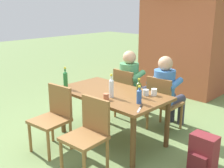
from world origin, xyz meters
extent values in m
plane|color=#6B844C|center=(0.00, 0.00, 0.00)|extent=(24.00, 24.00, 0.00)
cube|color=brown|center=(0.00, 0.00, 0.70)|extent=(1.57, 0.88, 0.04)
cylinder|color=brown|center=(-0.70, -0.36, 0.34)|extent=(0.07, 0.07, 0.68)
cylinder|color=brown|center=(0.70, -0.36, 0.34)|extent=(0.07, 0.07, 0.68)
cylinder|color=brown|center=(-0.70, 0.36, 0.34)|extent=(0.07, 0.07, 0.68)
cylinder|color=brown|center=(0.70, 0.36, 0.34)|extent=(0.07, 0.07, 0.68)
cube|color=olive|center=(-0.35, 0.82, 0.43)|extent=(0.44, 0.44, 0.04)
cube|color=olive|center=(-0.35, 0.62, 0.66)|extent=(0.42, 0.04, 0.42)
cylinder|color=olive|center=(-0.16, 1.01, 0.21)|extent=(0.04, 0.04, 0.41)
cylinder|color=olive|center=(-0.54, 1.01, 0.21)|extent=(0.04, 0.04, 0.41)
cylinder|color=olive|center=(-0.16, 0.63, 0.21)|extent=(0.04, 0.04, 0.41)
cylinder|color=olive|center=(-0.54, 0.63, 0.21)|extent=(0.04, 0.04, 0.41)
cube|color=olive|center=(0.35, 0.82, 0.43)|extent=(0.45, 0.45, 0.04)
cube|color=olive|center=(0.36, 0.62, 0.66)|extent=(0.42, 0.05, 0.42)
cylinder|color=olive|center=(0.54, 1.01, 0.21)|extent=(0.04, 0.04, 0.41)
cylinder|color=olive|center=(0.16, 1.00, 0.21)|extent=(0.04, 0.04, 0.41)
cylinder|color=olive|center=(0.55, 0.63, 0.21)|extent=(0.04, 0.04, 0.41)
cylinder|color=olive|center=(0.17, 0.62, 0.21)|extent=(0.04, 0.04, 0.41)
cube|color=olive|center=(0.35, -0.82, 0.43)|extent=(0.47, 0.47, 0.04)
cube|color=olive|center=(0.34, -0.62, 0.66)|extent=(0.42, 0.07, 0.42)
cylinder|color=olive|center=(0.18, -1.02, 0.21)|extent=(0.04, 0.04, 0.41)
cylinder|color=olive|center=(0.15, -0.64, 0.21)|extent=(0.04, 0.04, 0.41)
cylinder|color=olive|center=(0.53, -0.62, 0.21)|extent=(0.04, 0.04, 0.41)
cube|color=olive|center=(-0.35, -0.82, 0.43)|extent=(0.49, 0.49, 0.04)
cube|color=olive|center=(-0.37, -0.62, 0.66)|extent=(0.42, 0.09, 0.42)
cylinder|color=olive|center=(-0.52, -1.03, 0.21)|extent=(0.04, 0.04, 0.41)
cylinder|color=olive|center=(-0.14, -0.99, 0.21)|extent=(0.04, 0.04, 0.41)
cylinder|color=olive|center=(-0.56, -0.65, 0.21)|extent=(0.04, 0.04, 0.41)
cylinder|color=olive|center=(-0.18, -0.61, 0.21)|extent=(0.04, 0.04, 0.41)
cylinder|color=#4C935B|center=(-0.35, 0.77, 0.71)|extent=(0.32, 0.32, 0.52)
sphere|color=tan|center=(-0.35, 0.77, 1.07)|extent=(0.22, 0.22, 0.22)
cylinder|color=#383847|center=(-0.26, 0.97, 0.45)|extent=(0.14, 0.40, 0.14)
cylinder|color=#383847|center=(-0.26, 1.17, 0.23)|extent=(0.11, 0.11, 0.45)
cylinder|color=#4C935B|center=(-0.16, 0.77, 0.79)|extent=(0.09, 0.31, 0.16)
cylinder|color=#383847|center=(-0.44, 0.97, 0.45)|extent=(0.14, 0.40, 0.14)
cylinder|color=#383847|center=(-0.44, 1.17, 0.23)|extent=(0.11, 0.11, 0.45)
cylinder|color=#4C935B|center=(-0.54, 0.77, 0.79)|extent=(0.09, 0.31, 0.16)
cylinder|color=#3D70B2|center=(0.35, 0.77, 0.71)|extent=(0.32, 0.32, 0.52)
sphere|color=tan|center=(0.35, 0.77, 1.07)|extent=(0.22, 0.22, 0.22)
cylinder|color=#383847|center=(0.44, 0.97, 0.45)|extent=(0.14, 0.40, 0.14)
cylinder|color=#383847|center=(0.44, 1.17, 0.23)|extent=(0.11, 0.11, 0.45)
cylinder|color=#3D70B2|center=(0.54, 0.77, 0.79)|extent=(0.09, 0.31, 0.16)
cylinder|color=#383847|center=(0.26, 0.97, 0.45)|extent=(0.14, 0.40, 0.14)
cylinder|color=#383847|center=(0.26, 1.17, 0.23)|extent=(0.11, 0.11, 0.45)
cylinder|color=#3D70B2|center=(0.16, 0.77, 0.79)|extent=(0.09, 0.31, 0.16)
cylinder|color=#2D56A3|center=(0.56, -0.09, 0.80)|extent=(0.06, 0.06, 0.16)
cone|color=#2D56A3|center=(0.56, -0.09, 0.90)|extent=(0.06, 0.06, 0.02)
cylinder|color=#2D56A3|center=(0.56, -0.09, 0.92)|extent=(0.03, 0.03, 0.02)
cylinder|color=yellow|center=(0.56, -0.09, 0.94)|extent=(0.03, 0.03, 0.02)
cylinder|color=#566623|center=(0.40, 0.11, 0.81)|extent=(0.06, 0.06, 0.18)
cone|color=#566623|center=(0.40, 0.11, 0.92)|extent=(0.06, 0.06, 0.03)
cylinder|color=#566623|center=(0.40, 0.11, 0.94)|extent=(0.03, 0.03, 0.03)
cylinder|color=yellow|center=(0.40, 0.11, 0.97)|extent=(0.03, 0.03, 0.02)
cylinder|color=white|center=(0.14, -0.16, 0.83)|extent=(0.06, 0.06, 0.23)
cone|color=white|center=(0.14, -0.16, 0.96)|extent=(0.06, 0.06, 0.03)
cylinder|color=white|center=(0.14, -0.16, 0.99)|extent=(0.03, 0.03, 0.03)
cylinder|color=yellow|center=(0.14, -0.16, 1.02)|extent=(0.03, 0.03, 0.03)
cylinder|color=#287A38|center=(-0.62, -0.34, 0.84)|extent=(0.06, 0.06, 0.23)
cone|color=#287A38|center=(-0.62, -0.34, 0.97)|extent=(0.06, 0.06, 0.03)
cylinder|color=#287A38|center=(-0.62, -0.34, 1.00)|extent=(0.03, 0.03, 0.03)
cylinder|color=yellow|center=(-0.62, -0.34, 1.03)|extent=(0.03, 0.03, 0.03)
cylinder|color=silver|center=(0.42, 0.22, 0.76)|extent=(0.08, 0.08, 0.08)
cylinder|color=#BC6B47|center=(0.17, -0.28, 0.76)|extent=(0.07, 0.07, 0.08)
cylinder|color=white|center=(0.51, 0.30, 0.77)|extent=(0.08, 0.08, 0.09)
cube|color=silver|center=(0.71, -0.27, 0.72)|extent=(0.10, 0.17, 0.01)
cube|color=black|center=(0.65, -0.17, 0.73)|extent=(0.06, 0.08, 0.01)
cube|color=maroon|center=(1.34, 0.17, 0.23)|extent=(0.30, 0.19, 0.46)
cube|color=maroon|center=(1.34, 0.04, 0.15)|extent=(0.21, 0.06, 0.20)
cube|color=#B25638|center=(-0.61, 3.27, 1.17)|extent=(1.78, 1.71, 2.33)
camera|label=1|loc=(2.61, -2.66, 1.91)|focal=44.58mm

